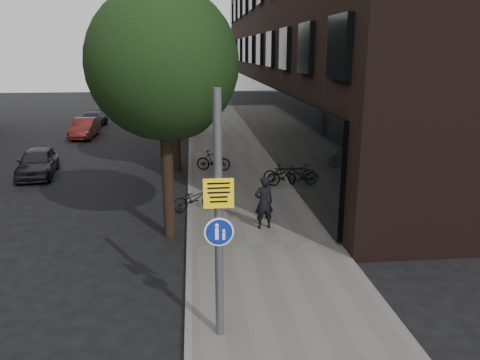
{
  "coord_description": "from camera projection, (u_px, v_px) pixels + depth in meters",
  "views": [
    {
      "loc": [
        -1.79,
        -9.43,
        5.65
      ],
      "look_at": [
        -0.46,
        3.7,
        2.0
      ],
      "focal_mm": 35.0,
      "sensor_mm": 36.0,
      "label": 1
    }
  ],
  "objects": [
    {
      "name": "street_tree_far",
      "position": [
        180.0,
        60.0,
        30.35
      ],
      "size": [
        5.0,
        5.0,
        7.8
      ],
      "color": "black",
      "rests_on": "ground"
    },
    {
      "name": "parked_car_far",
      "position": [
        92.0,
        120.0,
        35.88
      ],
      "size": [
        2.03,
        4.09,
        1.14
      ],
      "primitive_type": "imported",
      "rotation": [
        0.0,
        0.0,
        -0.11
      ],
      "color": "#1C2232",
      "rests_on": "ground"
    },
    {
      "name": "parked_car_mid",
      "position": [
        85.0,
        128.0,
        31.43
      ],
      "size": [
        1.41,
        3.95,
        1.3
      ],
      "primitive_type": "imported",
      "rotation": [
        0.0,
        0.0,
        -0.01
      ],
      "color": "maroon",
      "rests_on": "ground"
    },
    {
      "name": "pedestrian",
      "position": [
        264.0,
        202.0,
        14.93
      ],
      "size": [
        0.69,
        0.51,
        1.72
      ],
      "primitive_type": "imported",
      "rotation": [
        0.0,
        0.0,
        3.32
      ],
      "color": "black",
      "rests_on": "sidewalk"
    },
    {
      "name": "signpost",
      "position": [
        219.0,
        218.0,
        8.83
      ],
      "size": [
        0.57,
        0.16,
        4.91
      ],
      "rotation": [
        0.0,
        0.0,
        0.01
      ],
      "color": "#595B5E",
      "rests_on": "sidewalk"
    },
    {
      "name": "sidewalk",
      "position": [
        242.0,
        184.0,
        20.32
      ],
      "size": [
        4.5,
        60.0,
        0.12
      ],
      "primitive_type": "cube",
      "color": "slate",
      "rests_on": "ground"
    },
    {
      "name": "street_tree_near",
      "position": [
        166.0,
        70.0,
        13.57
      ],
      "size": [
        4.4,
        4.4,
        7.5
      ],
      "color": "black",
      "rests_on": "ground"
    },
    {
      "name": "parked_bike_curb_near",
      "position": [
        195.0,
        198.0,
        16.68
      ],
      "size": [
        1.81,
        1.18,
        0.9
      ],
      "primitive_type": "imported",
      "rotation": [
        0.0,
        0.0,
        1.95
      ],
      "color": "black",
      "rests_on": "sidewalk"
    },
    {
      "name": "parked_car_near",
      "position": [
        38.0,
        162.0,
        21.74
      ],
      "size": [
        1.99,
        4.01,
        1.31
      ],
      "primitive_type": "imported",
      "rotation": [
        0.0,
        0.0,
        0.12
      ],
      "color": "black",
      "rests_on": "ground"
    },
    {
      "name": "parked_bike_facade_near",
      "position": [
        281.0,
        172.0,
        20.42
      ],
      "size": [
        1.69,
        0.79,
        0.85
      ],
      "primitive_type": "imported",
      "rotation": [
        0.0,
        0.0,
        1.71
      ],
      "color": "black",
      "rests_on": "sidewalk"
    },
    {
      "name": "street_tree_mid",
      "position": [
        175.0,
        63.0,
        21.72
      ],
      "size": [
        5.0,
        5.0,
        7.8
      ],
      "color": "black",
      "rests_on": "ground"
    },
    {
      "name": "parked_bike_facade_far",
      "position": [
        284.0,
        175.0,
        19.73
      ],
      "size": [
        1.54,
        0.44,
        0.93
      ],
      "primitive_type": "imported",
      "rotation": [
        0.0,
        0.0,
        1.58
      ],
      "color": "black",
      "rests_on": "sidewalk"
    },
    {
      "name": "ground",
      "position": [
        276.0,
        306.0,
        10.72
      ],
      "size": [
        120.0,
        120.0,
        0.0
      ],
      "primitive_type": "plane",
      "color": "black",
      "rests_on": "ground"
    },
    {
      "name": "curb_edge",
      "position": [
        190.0,
        185.0,
        20.1
      ],
      "size": [
        0.15,
        60.0,
        0.13
      ],
      "primitive_type": "cube",
      "color": "slate",
      "rests_on": "ground"
    },
    {
      "name": "parked_bike_curb_far",
      "position": [
        213.0,
        160.0,
        22.29
      ],
      "size": [
        1.69,
        0.81,
        0.98
      ],
      "primitive_type": "imported",
      "rotation": [
        0.0,
        0.0,
        1.35
      ],
      "color": "black",
      "rests_on": "sidewalk"
    }
  ]
}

